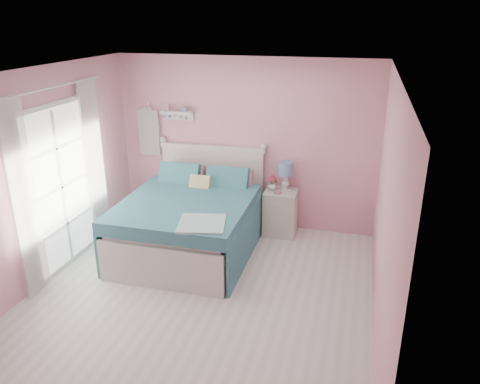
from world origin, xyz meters
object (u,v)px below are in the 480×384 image
at_px(table_lamp, 286,171).
at_px(vase, 272,186).
at_px(teacup, 278,192).
at_px(bed, 191,222).
at_px(nightstand, 280,212).

relative_size(table_lamp, vase, 2.98).
height_order(table_lamp, vase, table_lamp).
distance_m(table_lamp, teacup, 0.33).
bearing_deg(vase, table_lamp, 14.62).
distance_m(bed, teacup, 1.35).
xyz_separation_m(table_lamp, vase, (-0.19, -0.05, -0.23)).
relative_size(bed, table_lamp, 4.96).
relative_size(nightstand, teacup, 7.93).
bearing_deg(table_lamp, vase, -165.38).
xyz_separation_m(nightstand, table_lamp, (0.05, 0.06, 0.65)).
bearing_deg(table_lamp, nightstand, -132.34).
bearing_deg(table_lamp, bed, -143.05).
height_order(bed, vase, bed).
bearing_deg(nightstand, teacup, -103.38).
height_order(nightstand, vase, vase).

